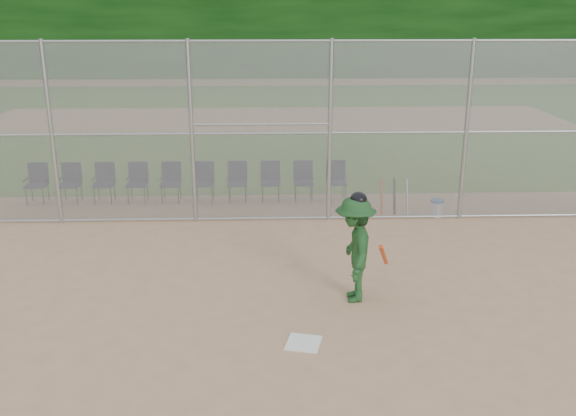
{
  "coord_description": "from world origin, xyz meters",
  "views": [
    {
      "loc": [
        -0.38,
        -8.74,
        4.76
      ],
      "look_at": [
        0.0,
        2.5,
        1.1
      ],
      "focal_mm": 40.0,
      "sensor_mm": 36.0,
      "label": 1
    }
  ],
  "objects_px": {
    "water_cooler": "(437,208)",
    "chair_0": "(36,184)",
    "home_plate": "(304,343)",
    "batter_at_plate": "(355,249)"
  },
  "relations": [
    {
      "from": "home_plate",
      "to": "chair_0",
      "type": "relative_size",
      "value": 0.5
    },
    {
      "from": "home_plate",
      "to": "batter_at_plate",
      "type": "relative_size",
      "value": 0.26
    },
    {
      "from": "batter_at_plate",
      "to": "water_cooler",
      "type": "distance_m",
      "value": 4.95
    },
    {
      "from": "home_plate",
      "to": "chair_0",
      "type": "xyz_separation_m",
      "value": [
        -6.14,
        7.01,
        0.47
      ]
    },
    {
      "from": "chair_0",
      "to": "home_plate",
      "type": "bearing_deg",
      "value": -48.78
    },
    {
      "from": "batter_at_plate",
      "to": "chair_0",
      "type": "xyz_separation_m",
      "value": [
        -7.05,
        5.58,
        -0.42
      ]
    },
    {
      "from": "water_cooler",
      "to": "chair_0",
      "type": "distance_m",
      "value": 9.64
    },
    {
      "from": "batter_at_plate",
      "to": "water_cooler",
      "type": "height_order",
      "value": "batter_at_plate"
    },
    {
      "from": "chair_0",
      "to": "batter_at_plate",
      "type": "bearing_deg",
      "value": -38.33
    },
    {
      "from": "home_plate",
      "to": "chair_0",
      "type": "bearing_deg",
      "value": 131.22
    }
  ]
}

